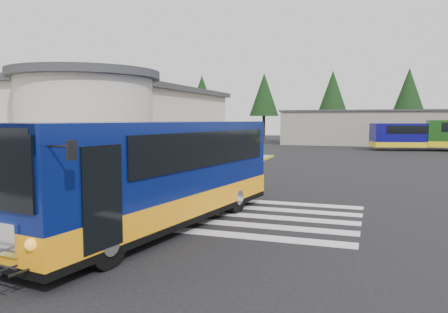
% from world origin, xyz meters
% --- Properties ---
extents(ground, '(140.00, 140.00, 0.00)m').
position_xyz_m(ground, '(0.00, 0.00, 0.00)').
color(ground, black).
rests_on(ground, ground).
extents(sidewalk, '(10.00, 34.00, 0.15)m').
position_xyz_m(sidewalk, '(-9.00, 4.00, 0.07)').
color(sidewalk, gray).
rests_on(sidewalk, ground).
extents(curb_strip, '(0.12, 34.00, 0.16)m').
position_xyz_m(curb_strip, '(-4.05, 4.00, 0.08)').
color(curb_strip, yellow).
rests_on(curb_strip, ground).
extents(station_building, '(12.70, 18.70, 4.80)m').
position_xyz_m(station_building, '(-10.84, 6.91, 2.57)').
color(station_building, beige).
rests_on(station_building, ground).
extents(crosswalk, '(8.00, 5.35, 0.01)m').
position_xyz_m(crosswalk, '(-0.50, -0.80, 0.01)').
color(crosswalk, silver).
rests_on(crosswalk, ground).
extents(depot_building, '(26.40, 8.40, 4.20)m').
position_xyz_m(depot_building, '(6.00, 42.00, 2.11)').
color(depot_building, gray).
rests_on(depot_building, ground).
extents(tree_line, '(58.40, 4.40, 10.00)m').
position_xyz_m(tree_line, '(6.29, 50.00, 6.77)').
color(tree_line, black).
rests_on(tree_line, ground).
extents(transit_bus, '(4.70, 10.94, 3.01)m').
position_xyz_m(transit_bus, '(-2.12, -3.17, 1.44)').
color(transit_bus, '#071459').
rests_on(transit_bus, ground).
extents(pedestrian_b, '(1.09, 1.10, 1.79)m').
position_xyz_m(pedestrian_b, '(-6.11, -0.66, 1.04)').
color(pedestrian_b, black).
rests_on(pedestrian_b, sidewalk).
extents(far_bus_a, '(9.34, 4.84, 2.32)m').
position_xyz_m(far_bus_a, '(7.90, 33.25, 1.51)').
color(far_bus_a, '#0B085E').
rests_on(far_bus_a, ground).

